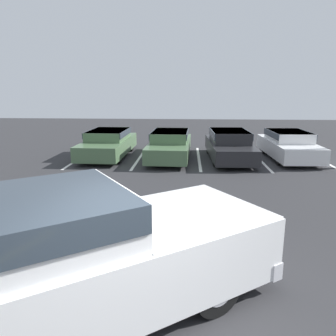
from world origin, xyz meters
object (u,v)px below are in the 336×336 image
(parked_sedan_a, at_px, (108,142))
(parked_sedan_d, at_px, (288,144))
(parked_sedan_c, at_px, (229,144))
(parked_sedan_b, at_px, (170,144))
(pickup_truck, at_px, (68,261))

(parked_sedan_a, height_order, parked_sedan_d, parked_sedan_d)
(parked_sedan_a, distance_m, parked_sedan_c, 5.50)
(parked_sedan_b, bearing_deg, parked_sedan_d, 95.02)
(parked_sedan_a, relative_size, parked_sedan_d, 1.05)
(parked_sedan_a, bearing_deg, pickup_truck, 12.29)
(parked_sedan_b, bearing_deg, parked_sedan_a, -93.50)
(parked_sedan_b, distance_m, parked_sedan_d, 5.28)
(pickup_truck, bearing_deg, parked_sedan_d, 26.44)
(parked_sedan_c, bearing_deg, parked_sedan_a, -95.96)
(parked_sedan_b, xyz_separation_m, parked_sedan_c, (2.62, -0.09, 0.02))
(parked_sedan_d, bearing_deg, parked_sedan_c, -84.56)
(parked_sedan_b, xyz_separation_m, parked_sedan_d, (5.27, 0.27, -0.01))
(pickup_truck, distance_m, parked_sedan_a, 11.16)
(pickup_truck, bearing_deg, parked_sedan_c, 37.60)
(pickup_truck, bearing_deg, parked_sedan_b, 51.21)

